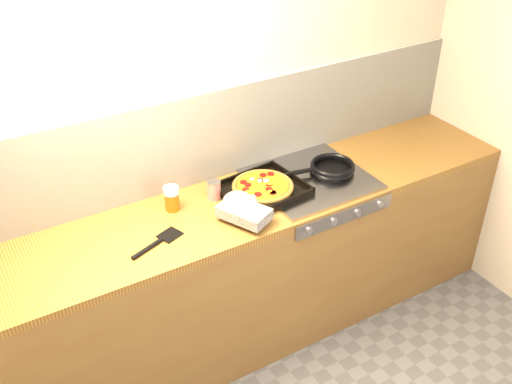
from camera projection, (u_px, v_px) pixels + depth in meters
room_shell at (209, 137)px, 3.09m from camera, size 3.20×3.20×3.20m
counter_run at (238, 272)px, 3.26m from camera, size 3.20×0.62×0.90m
stovetop at (310, 179)px, 3.21m from camera, size 0.60×0.56×0.02m
pizza_on_tray at (257, 194)px, 3.02m from camera, size 0.54×0.51×0.07m
frying_pan at (331, 167)px, 3.25m from camera, size 0.42×0.29×0.04m
tomato_can at (214, 190)px, 3.03m from camera, size 0.08×0.08×0.10m
juice_glass at (172, 198)px, 2.94m from camera, size 0.10×0.10×0.13m
wooden_spoon at (248, 178)px, 3.21m from camera, size 0.30×0.09×0.02m
black_spatula at (157, 243)px, 2.74m from camera, size 0.28×0.15×0.02m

